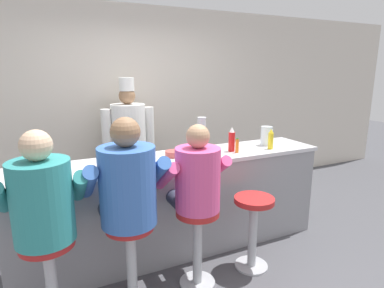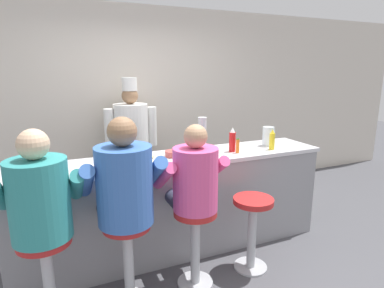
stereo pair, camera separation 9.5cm
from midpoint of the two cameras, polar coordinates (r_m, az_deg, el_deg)
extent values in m
plane|color=#4C4C51|center=(3.35, -1.43, -20.44)|extent=(20.00, 20.00, 0.00)
cube|color=beige|center=(4.60, -11.13, 6.59)|extent=(10.00, 0.06, 2.70)
cube|color=gray|center=(3.36, -3.60, -10.93)|extent=(3.12, 0.58, 0.97)
cube|color=silver|center=(3.19, -3.73, -2.63)|extent=(3.19, 0.60, 0.04)
cylinder|color=red|center=(3.39, 6.27, 0.40)|extent=(0.07, 0.07, 0.20)
cone|color=white|center=(3.37, 6.32, 2.55)|extent=(0.05, 0.05, 0.05)
cylinder|color=yellow|center=(3.56, 13.07, 0.53)|extent=(0.06, 0.06, 0.18)
cone|color=yellow|center=(3.54, 13.16, 2.30)|extent=(0.05, 0.05, 0.05)
cylinder|color=orange|center=(3.35, 7.21, -0.34)|extent=(0.04, 0.04, 0.14)
cylinder|color=#287F2D|center=(3.33, 7.25, 0.94)|extent=(0.03, 0.03, 0.01)
cylinder|color=silver|center=(3.73, 12.38, 1.43)|extent=(0.13, 0.13, 0.22)
cube|color=silver|center=(3.78, 13.29, 1.68)|extent=(0.02, 0.02, 0.13)
cylinder|color=white|center=(3.07, -8.66, -2.83)|extent=(0.27, 0.27, 0.02)
ellipsoid|color=#E0BC60|center=(3.06, -8.68, -2.38)|extent=(0.12, 0.09, 0.03)
cylinder|color=#B24C47|center=(3.19, -4.17, -1.74)|extent=(0.17, 0.17, 0.06)
cylinder|color=#4C7AB2|center=(3.09, -1.97, -2.00)|extent=(0.08, 0.08, 0.08)
torus|color=#4C7AB2|center=(3.11, -1.11, -1.82)|extent=(0.06, 0.01, 0.06)
cylinder|color=#B7BABF|center=(3.35, 0.92, 1.63)|extent=(0.09, 0.09, 0.36)
cylinder|color=silver|center=(3.32, 0.93, 4.71)|extent=(0.09, 0.09, 0.01)
cylinder|color=#B2B5BA|center=(2.71, -24.67, -21.81)|extent=(0.08, 0.08, 0.67)
cylinder|color=red|center=(2.54, -25.40, -15.63)|extent=(0.37, 0.37, 0.05)
cylinder|color=#33384C|center=(2.71, -27.69, -13.12)|extent=(0.15, 0.40, 0.15)
cylinder|color=#33384C|center=(2.70, -23.37, -12.73)|extent=(0.15, 0.40, 0.15)
cylinder|color=teal|center=(2.41, -26.12, -9.17)|extent=(0.40, 0.40, 0.56)
cylinder|color=teal|center=(2.53, -31.90, -8.14)|extent=(0.10, 0.43, 0.34)
cylinder|color=teal|center=(2.51, -20.42, -7.08)|extent=(0.10, 0.43, 0.34)
sphere|color=#DBB28E|center=(2.30, -27.07, -0.23)|extent=(0.21, 0.21, 0.21)
cylinder|color=#B2B5BA|center=(2.75, -11.73, -20.20)|extent=(0.08, 0.08, 0.67)
cylinder|color=red|center=(2.58, -12.08, -14.06)|extent=(0.37, 0.37, 0.05)
cylinder|color=#33384C|center=(2.74, -15.38, -11.71)|extent=(0.16, 0.42, 0.16)
cylinder|color=#33384C|center=(2.77, -11.01, -11.12)|extent=(0.16, 0.42, 0.16)
cylinder|color=#3866B7|center=(2.45, -12.44, -7.31)|extent=(0.42, 0.42, 0.60)
cylinder|color=#3866B7|center=(2.52, -19.04, -6.49)|extent=(0.11, 0.45, 0.36)
cylinder|color=#3866B7|center=(2.62, -7.39, -5.10)|extent=(0.11, 0.45, 0.36)
sphere|color=#8C6647|center=(2.35, -12.93, 2.09)|extent=(0.22, 0.22, 0.22)
cylinder|color=#B2B5BA|center=(3.10, -0.01, -23.34)|extent=(0.31, 0.31, 0.02)
cylinder|color=#B2B5BA|center=(2.91, -0.01, -17.87)|extent=(0.08, 0.08, 0.67)
cylinder|color=red|center=(2.75, -0.01, -11.98)|extent=(0.37, 0.37, 0.05)
cylinder|color=#33384C|center=(2.86, -3.36, -10.16)|extent=(0.14, 0.37, 0.14)
cylinder|color=#33384C|center=(2.93, 0.07, -9.56)|extent=(0.14, 0.37, 0.14)
cylinder|color=#E54C8C|center=(2.64, -0.01, -6.29)|extent=(0.37, 0.37, 0.53)
cylinder|color=#E54C8C|center=(2.64, -5.63, -5.76)|extent=(0.10, 0.40, 0.32)
cylinder|color=#E54C8C|center=(2.83, 3.39, -4.46)|extent=(0.10, 0.40, 0.32)
sphere|color=tan|center=(2.55, -0.01, 1.38)|extent=(0.19, 0.19, 0.19)
cylinder|color=#B2B5BA|center=(3.34, 9.62, -20.51)|extent=(0.31, 0.31, 0.02)
cylinder|color=#B2B5BA|center=(3.17, 9.87, -15.31)|extent=(0.08, 0.08, 0.67)
cylinder|color=red|center=(3.03, 10.11, -9.80)|extent=(0.37, 0.37, 0.05)
cube|color=#232328|center=(4.43, -11.42, -6.24)|extent=(0.34, 0.19, 0.81)
cube|color=white|center=(4.33, -11.36, -4.42)|extent=(0.30, 0.02, 0.49)
cylinder|color=white|center=(4.25, -11.85, 2.84)|extent=(0.44, 0.44, 0.61)
sphere|color=#8C6647|center=(4.20, -12.12, 8.35)|extent=(0.21, 0.21, 0.21)
cylinder|color=white|center=(4.19, -12.21, 10.35)|extent=(0.19, 0.19, 0.17)
cylinder|color=white|center=(4.19, -15.59, 2.47)|extent=(0.12, 0.12, 0.52)
cylinder|color=white|center=(4.32, -8.23, 3.12)|extent=(0.12, 0.12, 0.52)
camera|label=1|loc=(0.05, -90.86, -0.20)|focal=30.00mm
camera|label=2|loc=(0.05, 89.14, 0.20)|focal=30.00mm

